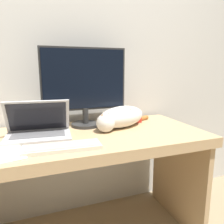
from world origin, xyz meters
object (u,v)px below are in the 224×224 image
Objects in this scene: laptop at (38,130)px; cat at (120,117)px; external_keyboard at (62,147)px; monitor at (85,85)px.

laptop is 0.52m from cat.
cat is (0.51, 0.05, 0.03)m from laptop.
cat is at bearing 36.76° from external_keyboard.
external_keyboard is at bearing -118.08° from monitor.
cat reaches higher than external_keyboard.
laptop is (-0.31, -0.16, -0.23)m from monitor.
monitor is 0.42m from laptop.
monitor is at bearing 65.18° from external_keyboard.
external_keyboard is at bearing -167.82° from cat.
monitor is 1.18× the size of cat.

